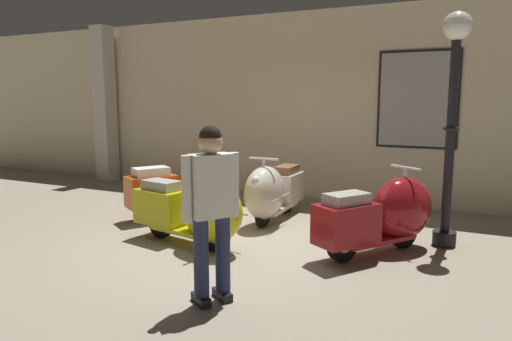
{
  "coord_description": "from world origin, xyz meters",
  "views": [
    {
      "loc": [
        2.96,
        -4.95,
        1.82
      ],
      "look_at": [
        0.09,
        0.86,
        0.82
      ],
      "focal_mm": 33.15,
      "sensor_mm": 36.0,
      "label": 1
    }
  ],
  "objects_px": {
    "lamppost": "(452,105)",
    "visitor_0": "(211,202)",
    "scooter_2": "(272,192)",
    "scooter_3": "(386,214)",
    "scooter_0": "(190,185)",
    "scooter_1": "(196,211)"
  },
  "relations": [
    {
      "from": "scooter_2",
      "to": "lamppost",
      "type": "relative_size",
      "value": 0.58
    },
    {
      "from": "visitor_0",
      "to": "scooter_2",
      "type": "bearing_deg",
      "value": -42.6
    },
    {
      "from": "scooter_2",
      "to": "scooter_0",
      "type": "bearing_deg",
      "value": -84.05
    },
    {
      "from": "lamppost",
      "to": "visitor_0",
      "type": "bearing_deg",
      "value": -122.45
    },
    {
      "from": "lamppost",
      "to": "visitor_0",
      "type": "xyz_separation_m",
      "value": [
        -1.72,
        -2.7,
        -0.82
      ]
    },
    {
      "from": "scooter_2",
      "to": "lamppost",
      "type": "bearing_deg",
      "value": 86.23
    },
    {
      "from": "scooter_3",
      "to": "scooter_1",
      "type": "bearing_deg",
      "value": 144.13
    },
    {
      "from": "scooter_0",
      "to": "scooter_3",
      "type": "xyz_separation_m",
      "value": [
        3.11,
        -0.5,
        -0.01
      ]
    },
    {
      "from": "scooter_2",
      "to": "visitor_0",
      "type": "xyz_separation_m",
      "value": [
        0.69,
        -2.79,
        0.47
      ]
    },
    {
      "from": "lamppost",
      "to": "visitor_0",
      "type": "relative_size",
      "value": 1.77
    },
    {
      "from": "scooter_0",
      "to": "scooter_1",
      "type": "xyz_separation_m",
      "value": [
        0.98,
        -1.33,
        -0.02
      ]
    },
    {
      "from": "scooter_3",
      "to": "lamppost",
      "type": "height_order",
      "value": "lamppost"
    },
    {
      "from": "scooter_1",
      "to": "scooter_2",
      "type": "height_order",
      "value": "scooter_1"
    },
    {
      "from": "scooter_3",
      "to": "visitor_0",
      "type": "distance_m",
      "value": 2.42
    },
    {
      "from": "scooter_2",
      "to": "scooter_3",
      "type": "bearing_deg",
      "value": 67.51
    },
    {
      "from": "scooter_2",
      "to": "scooter_3",
      "type": "xyz_separation_m",
      "value": [
        1.79,
        -0.68,
        0.01
      ]
    },
    {
      "from": "scooter_0",
      "to": "visitor_0",
      "type": "relative_size",
      "value": 1.08
    },
    {
      "from": "scooter_0",
      "to": "scooter_3",
      "type": "relative_size",
      "value": 1.04
    },
    {
      "from": "scooter_3",
      "to": "lamppost",
      "type": "xyz_separation_m",
      "value": [
        0.61,
        0.59,
        1.28
      ]
    },
    {
      "from": "scooter_2",
      "to": "visitor_0",
      "type": "distance_m",
      "value": 2.91
    },
    {
      "from": "scooter_0",
      "to": "scooter_3",
      "type": "height_order",
      "value": "scooter_0"
    },
    {
      "from": "scooter_3",
      "to": "visitor_0",
      "type": "bearing_deg",
      "value": -174.62
    }
  ]
}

